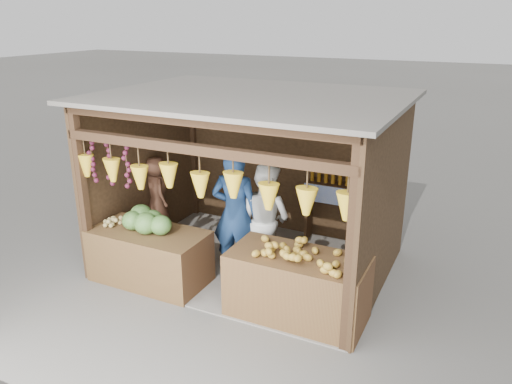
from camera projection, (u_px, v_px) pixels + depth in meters
ground at (251, 264)px, 7.89m from camera, size 80.00×80.00×0.00m
stall_structure at (248, 163)px, 7.32m from camera, size 4.30×3.30×2.66m
back_shelf at (342, 197)px, 8.26m from camera, size 1.25×0.32×1.32m
counter_left at (150, 256)px, 7.28m from camera, size 1.70×0.85×0.79m
counter_right at (297, 287)px, 6.38m from camera, size 1.76×0.85×0.87m
stool at (160, 231)px, 8.69m from camera, size 0.34×0.34×0.32m
man_standing at (235, 214)px, 7.26m from camera, size 0.78×0.57×1.96m
woman_standing at (265, 219)px, 7.37m from camera, size 0.96×0.82×1.73m
vendor_seated at (157, 191)px, 8.44m from camera, size 0.69×0.65×1.18m
melon_pile at (146, 219)px, 7.16m from camera, size 1.00×0.50×0.32m
tanfruit_pile at (111, 221)px, 7.33m from camera, size 0.34×0.40×0.13m
mango_pile at (301, 251)px, 6.13m from camera, size 1.40×0.64×0.22m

